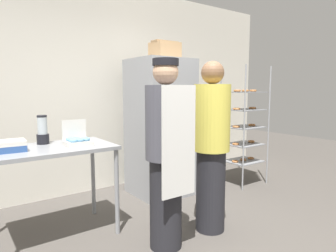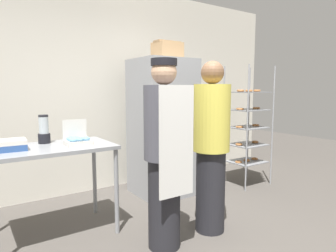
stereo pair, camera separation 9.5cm
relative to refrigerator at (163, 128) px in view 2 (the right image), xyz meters
The scene contains 10 objects.
back_wall 1.07m from the refrigerator, 128.76° to the left, with size 6.40×0.12×2.90m, color silver.
refrigerator is the anchor object (origin of this frame).
baking_rack 1.34m from the refrigerator, 16.32° to the right, with size 0.58×0.48×1.78m.
prep_counter 1.63m from the refrigerator, 164.86° to the right, with size 1.17×0.69×0.89m.
donut_box 1.42m from the refrigerator, 158.73° to the right, with size 0.24×0.20×0.24m.
blender_pitcher 1.59m from the refrigerator, behind, with size 0.12×0.12×0.29m.
binder_stack 1.97m from the refrigerator, 167.42° to the right, with size 0.30×0.23×0.10m.
cardboard_storage_box 1.03m from the refrigerator, ahead, with size 0.35×0.29×0.24m.
person_baker 1.45m from the refrigerator, 122.67° to the right, with size 0.36×0.38×1.70m.
person_customer 1.23m from the refrigerator, 100.18° to the right, with size 0.36×0.36×1.71m.
Camera 2 is at (-1.64, -1.77, 1.43)m, focal length 32.00 mm.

